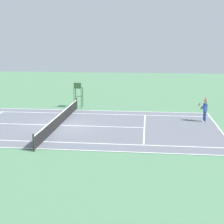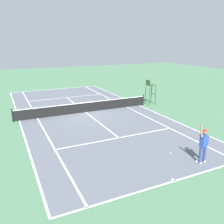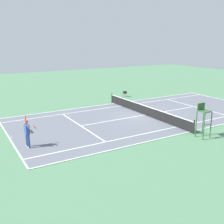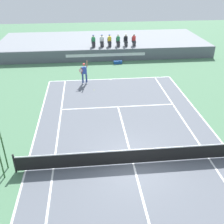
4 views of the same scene
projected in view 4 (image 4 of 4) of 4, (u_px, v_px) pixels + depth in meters
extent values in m
plane|color=#4C7A56|center=(133.00, 164.00, 13.88)|extent=(80.00, 80.00, 0.00)
cube|color=slate|center=(133.00, 164.00, 13.88)|extent=(10.98, 23.78, 0.02)
cube|color=white|center=(111.00, 79.00, 24.24)|extent=(10.98, 0.10, 0.01)
cube|color=white|center=(25.00, 171.00, 13.37)|extent=(0.10, 23.78, 0.01)
cube|color=white|center=(53.00, 169.00, 13.50)|extent=(0.10, 23.78, 0.01)
cube|color=white|center=(209.00, 158.00, 14.24)|extent=(0.10, 23.78, 0.01)
cube|color=white|center=(118.00, 107.00, 19.45)|extent=(8.22, 0.10, 0.01)
cube|color=white|center=(133.00, 163.00, 13.87)|extent=(0.10, 12.80, 0.01)
cube|color=white|center=(111.00, 79.00, 24.15)|extent=(0.10, 0.20, 0.01)
cylinder|color=black|center=(15.00, 163.00, 13.09)|extent=(0.10, 0.10, 1.07)
cube|color=black|center=(134.00, 156.00, 13.65)|extent=(11.78, 0.02, 0.84)
cube|color=white|center=(134.00, 150.00, 13.45)|extent=(11.78, 0.03, 0.06)
cube|color=#565B66|center=(106.00, 55.00, 28.59)|extent=(24.31, 0.24, 1.29)
cube|color=silver|center=(106.00, 55.00, 28.45)|extent=(8.51, 0.01, 0.32)
cube|color=gray|center=(103.00, 44.00, 32.67)|extent=(24.31, 9.11, 1.29)
cube|color=#474C56|center=(93.00, 43.00, 28.98)|extent=(0.44, 0.44, 0.06)
cube|color=#474C56|center=(93.00, 40.00, 29.03)|extent=(0.44, 0.06, 0.44)
cylinder|color=#4C4C51|center=(95.00, 45.00, 28.97)|extent=(0.04, 0.04, 0.38)
cylinder|color=#4C4C51|center=(92.00, 45.00, 28.94)|extent=(0.04, 0.04, 0.38)
cube|color=#2D2D33|center=(94.00, 42.00, 28.85)|extent=(0.34, 0.44, 0.16)
cube|color=#2D2D33|center=(94.00, 45.00, 28.81)|extent=(0.30, 0.14, 0.44)
cube|color=#2D8C51|center=(93.00, 39.00, 28.85)|extent=(0.36, 0.22, 0.52)
sphere|color=tan|center=(93.00, 36.00, 28.67)|extent=(0.20, 0.20, 0.20)
cylinder|color=#2D4CA8|center=(93.00, 35.00, 28.63)|extent=(0.19, 0.19, 0.05)
cube|color=#474C56|center=(102.00, 43.00, 29.06)|extent=(0.44, 0.44, 0.06)
cube|color=#474C56|center=(102.00, 40.00, 29.12)|extent=(0.44, 0.06, 0.44)
cylinder|color=#4C4C51|center=(104.00, 45.00, 29.05)|extent=(0.04, 0.04, 0.38)
cylinder|color=#4C4C51|center=(100.00, 45.00, 29.02)|extent=(0.04, 0.04, 0.38)
cube|color=#2D2D33|center=(102.00, 42.00, 28.94)|extent=(0.34, 0.44, 0.16)
cube|color=#2D2D33|center=(102.00, 45.00, 28.89)|extent=(0.30, 0.14, 0.44)
cube|color=white|center=(102.00, 39.00, 28.94)|extent=(0.36, 0.22, 0.52)
sphere|color=beige|center=(102.00, 36.00, 28.76)|extent=(0.20, 0.20, 0.20)
cylinder|color=#2D4CA8|center=(102.00, 35.00, 28.71)|extent=(0.19, 0.19, 0.05)
cube|color=#474C56|center=(110.00, 43.00, 29.14)|extent=(0.44, 0.44, 0.06)
cube|color=#474C56|center=(109.00, 40.00, 29.19)|extent=(0.44, 0.06, 0.44)
cylinder|color=#4C4C51|center=(111.00, 45.00, 29.13)|extent=(0.04, 0.04, 0.38)
cylinder|color=#4C4C51|center=(108.00, 45.00, 29.10)|extent=(0.04, 0.04, 0.38)
cube|color=#2D2D33|center=(110.00, 42.00, 29.01)|extent=(0.34, 0.44, 0.16)
cube|color=#2D2D33|center=(110.00, 45.00, 28.97)|extent=(0.30, 0.14, 0.44)
cube|color=yellow|center=(109.00, 39.00, 29.01)|extent=(0.36, 0.22, 0.52)
sphere|color=beige|center=(109.00, 36.00, 28.83)|extent=(0.20, 0.20, 0.20)
cylinder|color=#2D4CA8|center=(109.00, 35.00, 28.79)|extent=(0.19, 0.19, 0.05)
cube|color=#474C56|center=(118.00, 42.00, 29.22)|extent=(0.44, 0.44, 0.06)
cube|color=#474C56|center=(118.00, 40.00, 29.28)|extent=(0.44, 0.06, 0.44)
cylinder|color=#4C4C51|center=(120.00, 45.00, 29.21)|extent=(0.04, 0.04, 0.38)
cylinder|color=#4C4C51|center=(117.00, 45.00, 29.18)|extent=(0.04, 0.04, 0.38)
cube|color=#2D2D33|center=(118.00, 42.00, 29.10)|extent=(0.34, 0.44, 0.16)
cube|color=#2D2D33|center=(118.00, 45.00, 29.05)|extent=(0.30, 0.14, 0.44)
cube|color=#2D8C51|center=(118.00, 39.00, 29.10)|extent=(0.36, 0.22, 0.52)
sphere|color=beige|center=(118.00, 35.00, 28.92)|extent=(0.20, 0.20, 0.20)
cylinder|color=white|center=(118.00, 35.00, 28.88)|extent=(0.19, 0.19, 0.05)
cube|color=#474C56|center=(126.00, 42.00, 29.30)|extent=(0.44, 0.44, 0.06)
cube|color=#474C56|center=(126.00, 39.00, 29.35)|extent=(0.44, 0.06, 0.44)
cylinder|color=#4C4C51|center=(128.00, 44.00, 29.29)|extent=(0.04, 0.04, 0.38)
cylinder|color=#4C4C51|center=(124.00, 45.00, 29.26)|extent=(0.04, 0.04, 0.38)
cube|color=#2D2D33|center=(126.00, 42.00, 29.18)|extent=(0.34, 0.44, 0.16)
cube|color=#2D2D33|center=(126.00, 45.00, 29.13)|extent=(0.30, 0.14, 0.44)
cube|color=black|center=(126.00, 39.00, 29.17)|extent=(0.36, 0.22, 0.52)
sphere|color=beige|center=(126.00, 35.00, 29.00)|extent=(0.20, 0.20, 0.20)
cylinder|color=white|center=(126.00, 34.00, 28.95)|extent=(0.19, 0.19, 0.05)
cube|color=#474C56|center=(134.00, 42.00, 29.38)|extent=(0.44, 0.44, 0.06)
cube|color=#474C56|center=(134.00, 39.00, 29.44)|extent=(0.44, 0.06, 0.44)
cylinder|color=#4C4C51|center=(136.00, 44.00, 29.37)|extent=(0.04, 0.04, 0.38)
cylinder|color=#4C4C51|center=(132.00, 44.00, 29.34)|extent=(0.04, 0.04, 0.38)
cube|color=#2D2D33|center=(134.00, 41.00, 29.26)|extent=(0.34, 0.44, 0.16)
cube|color=#2D2D33|center=(134.00, 44.00, 29.21)|extent=(0.30, 0.14, 0.44)
cube|color=red|center=(134.00, 38.00, 29.26)|extent=(0.36, 0.22, 0.52)
sphere|color=brown|center=(134.00, 35.00, 29.08)|extent=(0.20, 0.20, 0.20)
cylinder|color=white|center=(134.00, 34.00, 29.04)|extent=(0.19, 0.19, 0.05)
cylinder|color=navy|center=(86.00, 78.00, 23.18)|extent=(0.15, 0.15, 0.92)
cylinder|color=navy|center=(83.00, 79.00, 23.12)|extent=(0.15, 0.15, 0.92)
cube|color=white|center=(87.00, 83.00, 23.33)|extent=(0.16, 0.29, 0.10)
cube|color=white|center=(83.00, 83.00, 23.26)|extent=(0.16, 0.29, 0.10)
cube|color=#2D4CA8|center=(84.00, 70.00, 22.78)|extent=(0.43, 0.29, 0.60)
sphere|color=#A37556|center=(84.00, 65.00, 22.56)|extent=(0.22, 0.22, 0.22)
cylinder|color=red|center=(84.00, 64.00, 22.51)|extent=(0.21, 0.21, 0.06)
cylinder|color=#A37556|center=(87.00, 64.00, 22.54)|extent=(0.12, 0.22, 0.61)
cylinder|color=#A37556|center=(81.00, 71.00, 22.64)|extent=(0.13, 0.34, 0.56)
cylinder|color=black|center=(81.00, 73.00, 22.59)|extent=(0.06, 0.19, 0.25)
torus|color=red|center=(81.00, 71.00, 22.31)|extent=(0.33, 0.23, 0.26)
cylinder|color=silver|center=(81.00, 71.00, 22.31)|extent=(0.29, 0.19, 0.22)
sphere|color=#D1E533|center=(94.00, 90.00, 22.08)|extent=(0.07, 0.07, 0.07)
cylinder|color=#2D562D|center=(1.00, 162.00, 12.54)|extent=(0.07, 0.07, 1.90)
cylinder|color=#2D562D|center=(5.00, 153.00, 13.15)|extent=(0.07, 0.07, 1.90)
cube|color=#194799|center=(118.00, 62.00, 28.05)|extent=(0.87, 0.40, 0.32)
cylinder|color=#194799|center=(114.00, 62.00, 27.97)|extent=(0.09, 0.32, 0.32)
cylinder|color=#194799|center=(122.00, 62.00, 28.12)|extent=(0.09, 0.32, 0.32)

